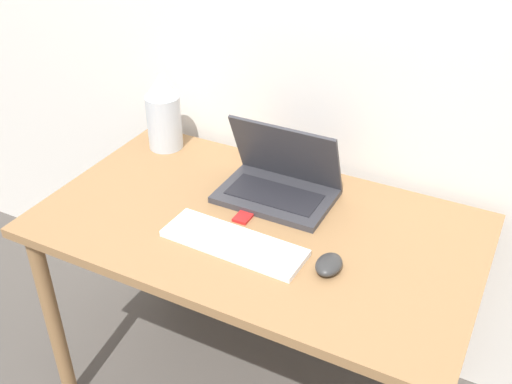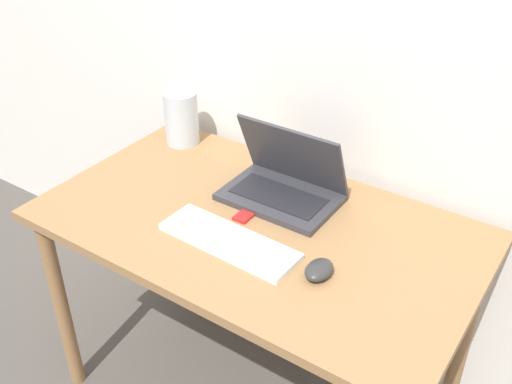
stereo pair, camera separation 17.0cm
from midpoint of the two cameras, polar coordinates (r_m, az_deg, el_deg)
wall_back at (r=1.88m, az=10.54°, el=15.78°), size 6.00×0.05×2.50m
desk at (r=1.80m, az=2.79°, el=-5.37°), size 1.28×0.74×0.77m
laptop at (r=1.84m, az=5.39°, el=0.84°), size 0.35×0.23×0.24m
keyboard at (r=1.66m, az=0.34°, el=-4.79°), size 0.41×0.15×0.02m
mouse at (r=1.57m, az=9.14°, el=-7.44°), size 0.07×0.10×0.04m
vase at (r=2.12m, az=-4.90°, el=7.94°), size 0.12×0.12×0.27m
mp3_player at (r=1.76m, az=1.54°, el=-2.46°), size 0.05×0.05×0.01m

